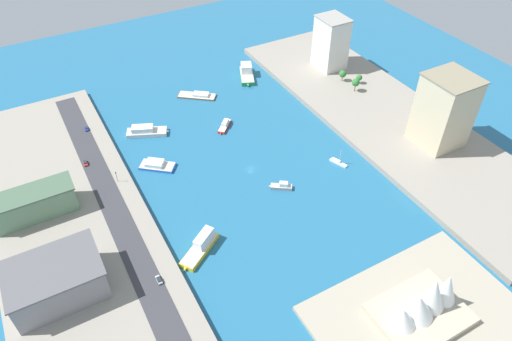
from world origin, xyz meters
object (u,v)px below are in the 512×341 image
barge_flat_brown (198,95)px  hatchback_blue (86,128)px  tugboat_red (225,125)px  ferry_yellow_fast (201,245)px  catamaran_blue (157,165)px  sedan_silver (159,280)px  pickup_red (85,163)px  opera_landmark (424,305)px  terminal_long_green (34,203)px  yacht_sleek_gray (281,186)px  traffic_light_waterfront (116,175)px  ferry_white_commuter (146,131)px  office_block_beige (444,110)px  ferry_green_doubledeck (247,73)px  warehouse_low_gray (56,280)px  sailboat_small_white (338,162)px  hotel_broad_white (331,43)px

barge_flat_brown → hatchback_blue: bearing=4.4°
tugboat_red → ferry_yellow_fast: 94.17m
catamaran_blue → sedan_silver: (25.47, 73.84, 2.78)m
tugboat_red → catamaran_blue: 51.06m
pickup_red → opera_landmark: opera_landmark is taller
catamaran_blue → opera_landmark: bearing=113.2°
catamaran_blue → sedan_silver: 78.16m
barge_flat_brown → terminal_long_green: size_ratio=0.63×
yacht_sleek_gray → hatchback_blue: size_ratio=2.53×
barge_flat_brown → opera_landmark: size_ratio=0.67×
terminal_long_green → traffic_light_waterfront: terminal_long_green is taller
yacht_sleek_gray → traffic_light_waterfront: traffic_light_waterfront is taller
catamaran_blue → pickup_red: 38.01m
ferry_yellow_fast → traffic_light_waterfront: 63.11m
barge_flat_brown → traffic_light_waterfront: (71.12, 58.98, 6.65)m
barge_flat_brown → hatchback_blue: hatchback_blue is taller
ferry_yellow_fast → terminal_long_green: terminal_long_green is taller
yacht_sleek_gray → ferry_white_commuter: (45.93, -79.12, 0.68)m
yacht_sleek_gray → pickup_red: pickup_red is taller
terminal_long_green → traffic_light_waterfront: 40.56m
office_block_beige → ferry_green_doubledeck: bearing=-64.3°
warehouse_low_gray → sedan_silver: (-36.87, 14.73, -7.02)m
warehouse_low_gray → pickup_red: (-28.52, -76.24, -7.02)m
ferry_white_commuter → catamaran_blue: (4.84, 31.53, -0.71)m
yacht_sleek_gray → sailboat_small_white: size_ratio=1.09×
traffic_light_waterfront → hatchback_blue: bearing=-86.7°
hatchback_blue → traffic_light_waterfront: bearing=93.3°
barge_flat_brown → sedan_silver: 147.90m
sailboat_small_white → hotel_broad_white: bearing=-122.5°
sailboat_small_white → terminal_long_green: bearing=-13.8°
terminal_long_green → office_block_beige: 216.28m
office_block_beige → hatchback_blue: bearing=-31.9°
office_block_beige → pickup_red: size_ratio=8.44×
ferry_yellow_fast → warehouse_low_gray: size_ratio=0.62×
pickup_red → opera_landmark: size_ratio=0.13×
opera_landmark → pickup_red: bearing=-59.1°
ferry_yellow_fast → hatchback_blue: size_ratio=4.91×
terminal_long_green → ferry_white_commuter: bearing=-149.4°
ferry_green_doubledeck → catamaran_blue: ferry_green_doubledeck is taller
terminal_long_green → pickup_red: terminal_long_green is taller
yacht_sleek_gray → opera_landmark: size_ratio=0.33×
office_block_beige → yacht_sleek_gray: bearing=-6.8°
hotel_broad_white → warehouse_low_gray: bearing=26.0°
ferry_yellow_fast → barge_flat_brown: (-50.55, -118.44, -1.61)m
sailboat_small_white → pickup_red: size_ratio=2.23×
terminal_long_green → warehouse_low_gray: 50.66m
ferry_white_commuter → ferry_green_doubledeck: size_ratio=0.98×
sailboat_small_white → office_block_beige: office_block_beige is taller
ferry_white_commuter → sedan_silver: (30.31, 105.38, 2.07)m
ferry_white_commuter → barge_flat_brown: 49.22m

